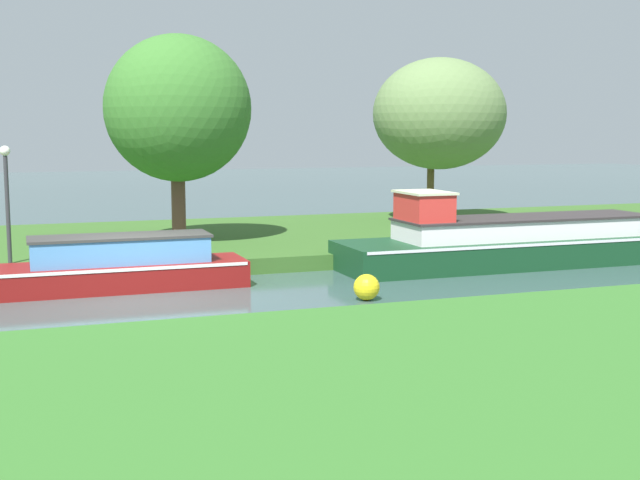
# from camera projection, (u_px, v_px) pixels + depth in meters

# --- Properties ---
(ground_plane) EXTENTS (120.00, 120.00, 0.00)m
(ground_plane) POSITION_uv_depth(u_px,v_px,m) (145.00, 298.00, 17.85)
(ground_plane) COLOR #3A5453
(riverbank_far) EXTENTS (72.00, 10.00, 0.40)m
(riverbank_far) POSITION_uv_depth(u_px,v_px,m) (110.00, 246.00, 24.36)
(riverbank_far) COLOR #345E23
(riverbank_far) RESTS_ON ground_plane
(riverbank_near) EXTENTS (72.00, 10.00, 0.40)m
(riverbank_near) POSITION_uv_depth(u_px,v_px,m) (259.00, 428.00, 9.42)
(riverbank_near) COLOR #316A26
(riverbank_near) RESTS_ON ground_plane
(maroon_barge) EXTENTS (6.81, 1.61, 1.21)m
(maroon_barge) POSITION_uv_depth(u_px,v_px,m) (100.00, 268.00, 18.64)
(maroon_barge) COLOR maroon
(maroon_barge) RESTS_ON ground_plane
(forest_narrowboat) EXTENTS (9.43, 2.38, 2.02)m
(forest_narrowboat) POSITION_uv_depth(u_px,v_px,m) (514.00, 242.00, 22.18)
(forest_narrowboat) COLOR #143D21
(forest_narrowboat) RESTS_ON ground_plane
(willow_tree_left) EXTENTS (4.07, 3.85, 5.77)m
(willow_tree_left) POSITION_uv_depth(u_px,v_px,m) (178.00, 109.00, 23.28)
(willow_tree_left) COLOR brown
(willow_tree_left) RESTS_ON riverbank_far
(willow_tree_centre) EXTENTS (4.66, 4.22, 5.62)m
(willow_tree_centre) POSITION_uv_depth(u_px,v_px,m) (440.00, 114.00, 28.89)
(willow_tree_centre) COLOR brown
(willow_tree_centre) RESTS_ON riverbank_far
(lamp_post) EXTENTS (0.24, 0.24, 2.78)m
(lamp_post) POSITION_uv_depth(u_px,v_px,m) (7.00, 189.00, 19.69)
(lamp_post) COLOR #333338
(lamp_post) RESTS_ON riverbank_far
(mooring_post_near) EXTENTS (0.18, 0.18, 0.67)m
(mooring_post_near) POSITION_uv_depth(u_px,v_px,m) (428.00, 234.00, 23.00)
(mooring_post_near) COLOR #4D3726
(mooring_post_near) RESTS_ON riverbank_far
(channel_buoy) EXTENTS (0.55, 0.55, 0.55)m
(channel_buoy) POSITION_uv_depth(u_px,v_px,m) (367.00, 287.00, 17.55)
(channel_buoy) COLOR yellow
(channel_buoy) RESTS_ON ground_plane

